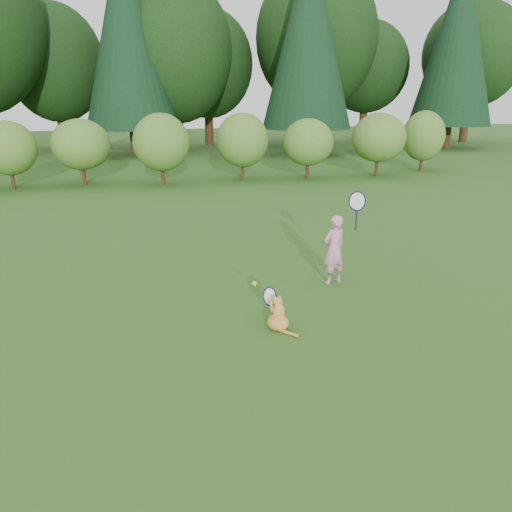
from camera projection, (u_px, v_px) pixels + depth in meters
name	position (u px, v px, depth m)	size (l,w,h in m)	color
ground	(257.00, 315.00, 7.79)	(100.00, 100.00, 0.00)	#204B15
shrub_row	(168.00, 148.00, 19.32)	(28.00, 3.00, 2.80)	#406C21
woodland_backdrop	(143.00, 14.00, 26.66)	(48.00, 10.00, 15.00)	black
child	(335.00, 248.00, 8.94)	(0.74, 0.49, 1.90)	pink
cat	(278.00, 312.00, 7.24)	(0.42, 0.75, 0.69)	#C68126
tennis_ball	(254.00, 284.00, 7.50)	(0.08, 0.08, 0.08)	yellow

